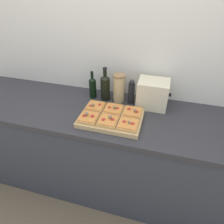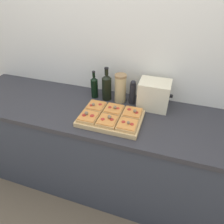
{
  "view_description": "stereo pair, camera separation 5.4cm",
  "coord_description": "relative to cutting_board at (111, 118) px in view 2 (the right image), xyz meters",
  "views": [
    {
      "loc": [
        0.39,
        -0.93,
        1.85
      ],
      "look_at": [
        0.06,
        0.25,
        0.98
      ],
      "focal_mm": 32.0,
      "sensor_mm": 36.0,
      "label": 1
    },
    {
      "loc": [
        0.45,
        -0.91,
        1.85
      ],
      "look_at": [
        0.06,
        0.25,
        0.98
      ],
      "focal_mm": 32.0,
      "sensor_mm": 36.0,
      "label": 2
    }
  ],
  "objects": [
    {
      "name": "pizza_slice_front_center",
      "position": [
        0.0,
        -0.08,
        0.03
      ],
      "size": [
        0.14,
        0.14,
        0.06
      ],
      "color": "tan",
      "rests_on": "cutting_board"
    },
    {
      "name": "ground_plane",
      "position": [
        -0.06,
        -0.22,
        -0.94
      ],
      "size": [
        12.0,
        12.0,
        0.0
      ],
      "primitive_type": "plane",
      "color": "brown"
    },
    {
      "name": "pizza_slice_back_center",
      "position": [
        0.0,
        0.08,
        0.03
      ],
      "size": [
        0.14,
        0.14,
        0.05
      ],
      "color": "tan",
      "rests_on": "cutting_board"
    },
    {
      "name": "wall_back",
      "position": [
        -0.06,
        0.46,
        0.31
      ],
      "size": [
        6.0,
        0.06,
        2.5
      ],
      "color": "silver",
      "rests_on": "ground_plane"
    },
    {
      "name": "pepper_mill",
      "position": [
        0.09,
        0.29,
        0.09
      ],
      "size": [
        0.05,
        0.05,
        0.21
      ],
      "color": "black",
      "rests_on": "kitchen_counter"
    },
    {
      "name": "toaster_oven",
      "position": [
        0.27,
        0.29,
        0.1
      ],
      "size": [
        0.27,
        0.19,
        0.23
      ],
      "color": "beige",
      "rests_on": "kitchen_counter"
    },
    {
      "name": "olive_oil_bottle",
      "position": [
        -0.25,
        0.29,
        0.08
      ],
      "size": [
        0.06,
        0.06,
        0.24
      ],
      "color": "black",
      "rests_on": "kitchen_counter"
    },
    {
      "name": "pizza_slice_back_right",
      "position": [
        0.15,
        0.08,
        0.03
      ],
      "size": [
        0.14,
        0.14,
        0.05
      ],
      "color": "tan",
      "rests_on": "cutting_board"
    },
    {
      "name": "pizza_slice_front_left",
      "position": [
        -0.15,
        -0.08,
        0.03
      ],
      "size": [
        0.14,
        0.14,
        0.06
      ],
      "color": "tan",
      "rests_on": "cutting_board"
    },
    {
      "name": "pizza_slice_front_right",
      "position": [
        0.15,
        -0.08,
        0.03
      ],
      "size": [
        0.14,
        0.14,
        0.05
      ],
      "color": "tan",
      "rests_on": "cutting_board"
    },
    {
      "name": "cutting_board",
      "position": [
        0.0,
        0.0,
        0.0
      ],
      "size": [
        0.46,
        0.32,
        0.04
      ],
      "primitive_type": "cube",
      "color": "tan",
      "rests_on": "kitchen_counter"
    },
    {
      "name": "pizza_slice_back_left",
      "position": [
        -0.15,
        0.07,
        0.03
      ],
      "size": [
        0.14,
        0.14,
        0.05
      ],
      "color": "tan",
      "rests_on": "cutting_board"
    },
    {
      "name": "wine_bottle",
      "position": [
        -0.13,
        0.29,
        0.1
      ],
      "size": [
        0.08,
        0.08,
        0.29
      ],
      "color": "black",
      "rests_on": "kitchen_counter"
    },
    {
      "name": "kitchen_counter",
      "position": [
        -0.06,
        0.1,
        -0.48
      ],
      "size": [
        2.63,
        0.67,
        0.93
      ],
      "color": "#333842",
      "rests_on": "ground_plane"
    },
    {
      "name": "grain_jar_tall",
      "position": [
        -0.01,
        0.29,
        0.11
      ],
      "size": [
        0.1,
        0.1,
        0.25
      ],
      "color": "tan",
      "rests_on": "kitchen_counter"
    }
  ]
}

